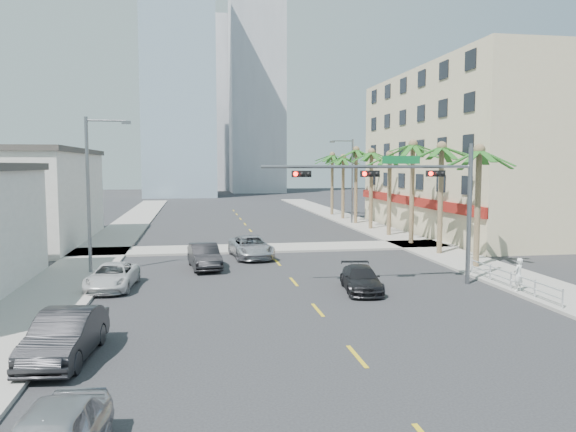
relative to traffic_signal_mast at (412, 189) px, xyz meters
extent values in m
plane|color=#262628|center=(-5.78, -7.95, -5.06)|extent=(260.00, 260.00, 0.00)
cube|color=gray|center=(6.22, 12.05, -4.99)|extent=(4.00, 120.00, 0.15)
cube|color=gray|center=(-17.78, 12.05, -4.99)|extent=(4.00, 120.00, 0.15)
cube|color=gray|center=(-5.78, 14.05, -4.99)|extent=(80.00, 4.00, 0.15)
cube|color=beige|center=(16.22, 22.05, 2.44)|extent=(15.00, 28.00, 15.00)
cube|color=maroon|center=(8.62, 22.05, -2.06)|extent=(0.30, 28.00, 0.80)
cube|color=beige|center=(-25.28, 20.05, -1.46)|extent=(11.00, 18.00, 7.20)
cube|color=#99B2C6|center=(-13.78, 87.05, 18.94)|extent=(14.00, 14.00, 48.00)
cube|color=#ADADB2|center=(3.22, 102.05, 24.94)|extent=(12.00, 12.00, 60.00)
cube|color=#ADADB2|center=(-8.78, 117.05, 15.94)|extent=(16.00, 16.00, 42.00)
cylinder|color=slate|center=(3.22, 0.05, -1.46)|extent=(0.24, 0.24, 7.20)
cylinder|color=slate|center=(-2.28, 0.05, 1.14)|extent=(11.00, 0.16, 0.16)
cube|color=#0C662D|center=(-0.58, 0.05, 1.49)|extent=(2.00, 0.05, 0.40)
cube|color=black|center=(1.22, -0.10, 0.79)|extent=(0.95, 0.28, 0.32)
sphere|color=#FF0C05|center=(0.90, -0.26, 0.79)|extent=(0.22, 0.22, 0.22)
cube|color=black|center=(-2.28, -0.10, 0.79)|extent=(0.95, 0.28, 0.32)
sphere|color=#FF0C05|center=(-2.60, -0.26, 0.79)|extent=(0.22, 0.22, 0.22)
cube|color=black|center=(-5.78, -0.10, 0.79)|extent=(0.95, 0.28, 0.32)
sphere|color=#FF0C05|center=(-6.10, -0.26, 0.79)|extent=(0.22, 0.22, 0.22)
cylinder|color=brown|center=(5.82, 4.05, -1.46)|extent=(0.36, 0.36, 7.20)
cylinder|color=brown|center=(5.82, 9.25, -1.28)|extent=(0.36, 0.36, 7.56)
cylinder|color=brown|center=(5.82, 14.45, -1.10)|extent=(0.36, 0.36, 7.92)
cylinder|color=brown|center=(5.82, 19.65, -1.46)|extent=(0.36, 0.36, 7.20)
cylinder|color=brown|center=(5.82, 24.85, -1.28)|extent=(0.36, 0.36, 7.56)
cylinder|color=brown|center=(5.82, 30.05, -1.10)|extent=(0.36, 0.36, 7.92)
cylinder|color=brown|center=(5.82, 35.25, -1.46)|extent=(0.36, 0.36, 7.20)
cylinder|color=brown|center=(5.82, 40.45, -1.28)|extent=(0.36, 0.36, 7.56)
cylinder|color=slate|center=(-16.98, 6.05, -0.56)|extent=(0.20, 0.20, 9.00)
cylinder|color=slate|center=(-15.88, 6.05, 3.74)|extent=(2.20, 0.12, 0.12)
cube|color=slate|center=(-14.78, 6.05, 3.64)|extent=(0.50, 0.25, 0.18)
cylinder|color=slate|center=(5.42, 30.05, -0.56)|extent=(0.20, 0.20, 9.00)
cylinder|color=slate|center=(4.32, 30.05, 3.74)|extent=(2.20, 0.12, 0.12)
cube|color=slate|center=(3.22, 30.05, 3.64)|extent=(0.50, 0.25, 0.18)
cylinder|color=silver|center=(4.52, -1.95, -4.51)|extent=(0.08, 8.00, 0.08)
cylinder|color=silver|center=(4.52, -1.95, -4.16)|extent=(0.08, 8.00, 0.08)
cylinder|color=silver|center=(4.52, -5.95, -4.56)|extent=(0.08, 0.08, 1.00)
cylinder|color=silver|center=(4.52, -3.95, -4.56)|extent=(0.08, 0.08, 1.00)
cylinder|color=silver|center=(4.52, -1.95, -4.56)|extent=(0.08, 0.08, 1.00)
cylinder|color=silver|center=(4.52, 0.05, -4.56)|extent=(0.08, 0.08, 1.00)
cylinder|color=silver|center=(4.52, 2.05, -4.56)|extent=(0.08, 0.08, 1.00)
imported|color=black|center=(-15.18, -8.70, -4.27)|extent=(2.12, 4.94, 1.58)
imported|color=silver|center=(-15.18, 1.86, -4.42)|extent=(2.48, 4.80, 1.29)
imported|color=black|center=(-10.47, 6.78, -4.31)|extent=(2.13, 4.74, 1.51)
imported|color=#B6B7BB|center=(-7.28, 10.30, -4.32)|extent=(2.96, 5.55, 1.48)
imported|color=black|center=(-2.87, -0.73, -4.44)|extent=(2.24, 4.43, 1.23)
imported|color=white|center=(4.52, -2.57, -4.10)|extent=(0.71, 0.65, 1.63)
camera|label=1|loc=(-10.96, -27.30, 1.23)|focal=35.00mm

